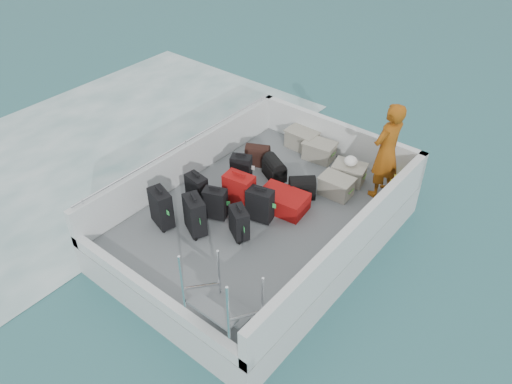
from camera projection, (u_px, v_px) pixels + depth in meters
ground at (260, 240)px, 8.92m from camera, size 160.00×160.00×0.00m
wake_foam at (96, 148)px, 11.32m from camera, size 10.00×10.00×0.00m
ferry_hull at (260, 227)px, 8.74m from camera, size 3.60×5.00×0.60m
deck at (260, 213)px, 8.55m from camera, size 3.30×4.70×0.02m
deck_fittings at (265, 214)px, 7.95m from camera, size 3.60×5.00×0.90m
suitcase_0 at (161, 208)px, 8.12m from camera, size 0.48×0.36×0.67m
suitcase_1 at (197, 190)px, 8.57m from camera, size 0.41×0.27×0.58m
suitcase_2 at (241, 169)px, 9.12m from camera, size 0.43×0.36×0.54m
suitcase_3 at (195, 216)px, 7.98m from camera, size 0.50×0.42×0.66m
suitcase_4 at (215, 204)px, 8.29m from camera, size 0.44×0.35×0.56m
suitcase_5 at (239, 193)px, 8.44m from camera, size 0.53×0.36×0.69m
suitcase_6 at (239, 223)px, 7.92m from camera, size 0.45×0.39×0.54m
suitcase_7 at (260, 205)px, 8.24m from camera, size 0.48×0.34×0.60m
suitcase_8 at (283, 201)px, 8.55m from camera, size 0.87×0.63×0.32m
duffel_0 at (258, 156)px, 9.65m from camera, size 0.54×0.47×0.32m
duffel_1 at (274, 170)px, 9.29m from camera, size 0.58×0.49×0.32m
duffel_2 at (302, 189)px, 8.83m from camera, size 0.54×0.53×0.32m
crate_0 at (302, 140)px, 10.10m from camera, size 0.60×0.42×0.36m
crate_1 at (319, 151)px, 9.78m from camera, size 0.61×0.46×0.34m
crate_2 at (349, 174)px, 9.18m from camera, size 0.62×0.49×0.33m
crate_3 at (336, 187)px, 8.86m from camera, size 0.57×0.41×0.33m
yellow_bag at (397, 181)px, 9.11m from camera, size 0.28×0.26×0.22m
white_bag at (351, 162)px, 9.02m from camera, size 0.24×0.24×0.18m
passenger at (386, 151)px, 8.46m from camera, size 0.56×0.73×1.78m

